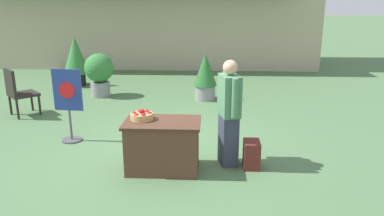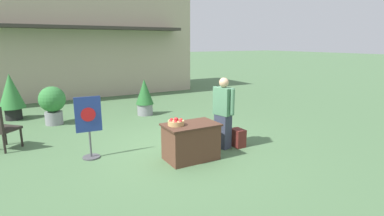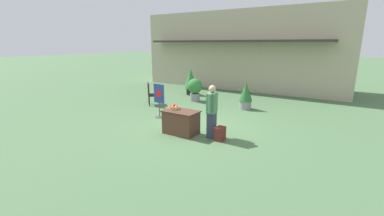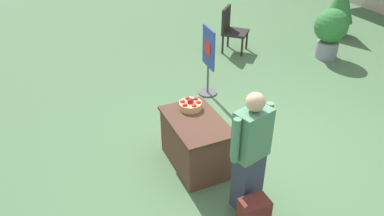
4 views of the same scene
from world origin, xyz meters
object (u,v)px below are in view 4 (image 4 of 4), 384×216
apple_basket (190,105)px  potted_plant_far_left (330,30)px  potted_plant_near_left (341,4)px  backpack (254,214)px  poster_board (208,60)px  person_visitor (250,152)px  patio_chair (231,27)px  display_table (196,142)px

apple_basket → potted_plant_far_left: size_ratio=0.29×
potted_plant_near_left → potted_plant_far_left: (1.06, -1.25, -0.17)m
backpack → poster_board: size_ratio=0.32×
person_visitor → potted_plant_far_left: bearing=-66.4°
person_visitor → apple_basket: bearing=-5.9°
poster_board → potted_plant_near_left: potted_plant_near_left is taller
apple_basket → patio_chair: size_ratio=0.31×
apple_basket → potted_plant_far_left: 4.73m
apple_basket → person_visitor: bearing=8.3°
backpack → patio_chair: 5.41m
display_table → potted_plant_near_left: potted_plant_near_left is taller
apple_basket → potted_plant_near_left: potted_plant_near_left is taller
display_table → patio_chair: size_ratio=1.06×
display_table → patio_chair: patio_chair is taller
display_table → potted_plant_near_left: (-3.28, 5.63, 0.44)m
person_visitor → patio_chair: 5.03m
display_table → potted_plant_near_left: 6.53m
potted_plant_far_left → apple_basket: bearing=-66.1°
display_table → potted_plant_far_left: potted_plant_far_left is taller
apple_basket → backpack: (1.65, 0.07, -0.62)m
display_table → apple_basket: 0.54m
poster_board → potted_plant_far_left: size_ratio=1.16×
potted_plant_near_left → patio_chair: bearing=-93.9°
display_table → apple_basket: apple_basket is taller
poster_board → patio_chair: bearing=-126.3°
display_table → patio_chair: bearing=143.9°
backpack → poster_board: bearing=163.0°
backpack → display_table: bearing=-174.3°
patio_chair → potted_plant_near_left: (0.21, 3.09, 0.25)m
person_visitor → poster_board: person_visitor is taller
patio_chair → person_visitor: bearing=-72.3°
potted_plant_far_left → person_visitor: bearing=-52.2°
person_visitor → potted_plant_near_left: size_ratio=1.12×
person_visitor → poster_board: bearing=-31.1°
apple_basket → person_visitor: size_ratio=0.20×
potted_plant_far_left → poster_board: bearing=-82.9°
apple_basket → person_visitor: (1.29, 0.19, 0.00)m
apple_basket → poster_board: bearing=145.3°
display_table → poster_board: (-1.81, 1.10, 0.32)m
potted_plant_far_left → patio_chair: bearing=-124.5°
display_table → apple_basket: (-0.31, 0.06, 0.44)m
patio_chair → display_table: bearing=-81.2°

